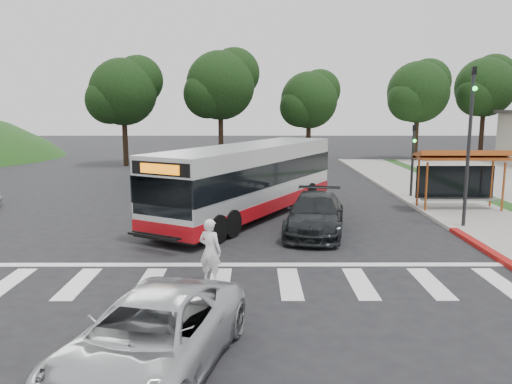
{
  "coord_description": "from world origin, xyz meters",
  "views": [
    {
      "loc": [
        1.01,
        -18.48,
        4.93
      ],
      "look_at": [
        1.06,
        1.07,
        1.6
      ],
      "focal_mm": 35.0,
      "sensor_mm": 36.0,
      "label": 1
    }
  ],
  "objects_px": {
    "silver_suv_south": "(150,338)",
    "transit_bus": "(250,181)",
    "pedestrian": "(210,251)",
    "dark_sedan": "(315,214)"
  },
  "relations": [
    {
      "from": "transit_bus",
      "to": "dark_sedan",
      "type": "height_order",
      "value": "transit_bus"
    },
    {
      "from": "transit_bus",
      "to": "silver_suv_south",
      "type": "bearing_deg",
      "value": -68.15
    },
    {
      "from": "silver_suv_south",
      "to": "transit_bus",
      "type": "bearing_deg",
      "value": 96.7
    },
    {
      "from": "transit_bus",
      "to": "pedestrian",
      "type": "xyz_separation_m",
      "value": [
        -1.04,
        -8.9,
        -0.69
      ]
    },
    {
      "from": "transit_bus",
      "to": "pedestrian",
      "type": "distance_m",
      "value": 8.99
    },
    {
      "from": "pedestrian",
      "to": "dark_sedan",
      "type": "relative_size",
      "value": 0.35
    },
    {
      "from": "pedestrian",
      "to": "silver_suv_south",
      "type": "distance_m",
      "value": 5.01
    },
    {
      "from": "pedestrian",
      "to": "dark_sedan",
      "type": "bearing_deg",
      "value": -98.93
    },
    {
      "from": "pedestrian",
      "to": "silver_suv_south",
      "type": "height_order",
      "value": "pedestrian"
    },
    {
      "from": "pedestrian",
      "to": "silver_suv_south",
      "type": "relative_size",
      "value": 0.35
    }
  ]
}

